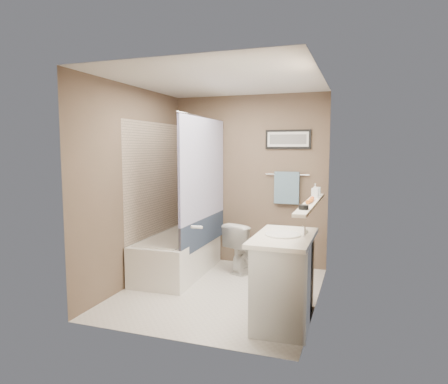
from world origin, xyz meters
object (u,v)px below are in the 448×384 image
(soap_bottle, at_px, (315,191))
(bathtub, at_px, (178,255))
(toilet, at_px, (248,246))
(hair_brush_back, at_px, (311,199))
(hair_brush_front, at_px, (310,201))
(candle_bowl_near, at_px, (304,207))
(glass_jar, at_px, (317,191))
(vanity, at_px, (284,281))

(soap_bottle, bearing_deg, bathtub, 172.79)
(toilet, distance_m, hair_brush_back, 1.57)
(hair_brush_front, relative_size, soap_bottle, 1.40)
(candle_bowl_near, bearing_deg, glass_jar, 90.00)
(vanity, distance_m, candle_bowl_near, 0.77)
(bathtub, bearing_deg, candle_bowl_near, -34.06)
(bathtub, bearing_deg, hair_brush_back, -19.04)
(vanity, height_order, hair_brush_back, hair_brush_back)
(candle_bowl_near, bearing_deg, toilet, 121.50)
(candle_bowl_near, distance_m, hair_brush_back, 0.57)
(glass_jar, relative_size, soap_bottle, 0.64)
(vanity, relative_size, glass_jar, 9.00)
(hair_brush_front, bearing_deg, candle_bowl_near, -90.00)
(bathtub, distance_m, soap_bottle, 2.03)
(toilet, distance_m, hair_brush_front, 1.66)
(vanity, distance_m, hair_brush_front, 0.82)
(bathtub, xyz_separation_m, candle_bowl_near, (1.79, -1.12, 0.89))
(vanity, xyz_separation_m, candle_bowl_near, (0.19, -0.12, 0.73))
(hair_brush_back, bearing_deg, vanity, -112.31)
(hair_brush_back, bearing_deg, candle_bowl_near, -90.00)
(candle_bowl_near, xyz_separation_m, soap_bottle, (0.00, 0.90, 0.06))
(glass_jar, bearing_deg, hair_brush_back, -90.00)
(hair_brush_front, bearing_deg, soap_bottle, 90.00)
(hair_brush_front, xyz_separation_m, glass_jar, (0.00, 0.66, 0.03))
(hair_brush_front, bearing_deg, bathtub, 159.05)
(vanity, height_order, candle_bowl_near, candle_bowl_near)
(candle_bowl_near, height_order, hair_brush_front, hair_brush_front)
(candle_bowl_near, bearing_deg, hair_brush_front, 90.00)
(bathtub, xyz_separation_m, soap_bottle, (1.79, -0.23, 0.94))
(vanity, xyz_separation_m, hair_brush_back, (0.19, 0.45, 0.74))
(candle_bowl_near, distance_m, soap_bottle, 0.90)
(hair_brush_front, distance_m, glass_jar, 0.66)
(toilet, bearing_deg, vanity, 139.85)
(hair_brush_front, relative_size, hair_brush_back, 1.00)
(vanity, bearing_deg, hair_brush_back, 65.02)
(bathtub, relative_size, candle_bowl_near, 16.67)
(soap_bottle, bearing_deg, hair_brush_back, -90.00)
(bathtub, distance_m, candle_bowl_near, 2.29)
(toilet, xyz_separation_m, glass_jar, (0.94, -0.44, 0.83))
(vanity, xyz_separation_m, hair_brush_front, (0.19, 0.32, 0.74))
(candle_bowl_near, distance_m, hair_brush_front, 0.44)
(toilet, height_order, hair_brush_back, hair_brush_back)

